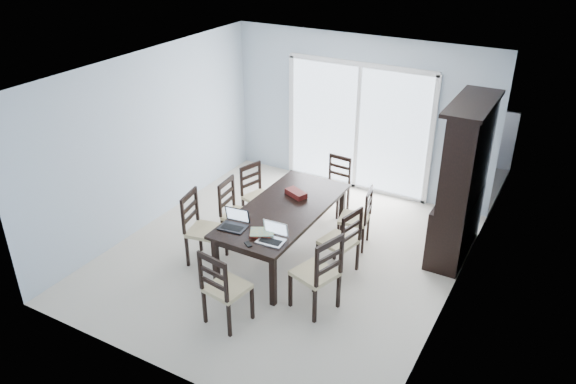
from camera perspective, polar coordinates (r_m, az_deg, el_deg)
name	(u,v)px	position (r m, az deg, el deg)	size (l,w,h in m)	color
floor	(284,255)	(7.89, -0.42, -6.44)	(5.00, 5.00, 0.00)	beige
ceiling	(283,72)	(6.80, -0.50, 12.13)	(5.00, 5.00, 0.00)	white
back_wall	(359,115)	(9.35, 7.21, 7.79)	(4.50, 0.02, 2.60)	#ACBDCD
wall_left	(150,139)	(8.50, -13.81, 5.22)	(0.02, 5.00, 2.60)	#ACBDCD
wall_right	(458,212)	(6.56, 16.92, -1.99)	(0.02, 5.00, 2.60)	#ACBDCD
balcony	(375,167)	(10.72, 8.87, 2.48)	(4.50, 2.00, 0.10)	gray
railing	(396,121)	(11.37, 10.92, 7.05)	(4.50, 0.06, 1.10)	#99999E
dining_table	(284,213)	(7.54, -0.44, -2.17)	(1.00, 2.20, 0.75)	black
china_hutch	(462,183)	(7.80, 17.31, 0.85)	(0.50, 1.38, 2.20)	black
sliding_door	(358,127)	(9.40, 7.08, 6.53)	(2.52, 0.05, 2.18)	silver
chair_left_near	(198,220)	(7.58, -9.10, -2.87)	(0.53, 0.51, 1.16)	black
chair_left_mid	(234,205)	(7.95, -5.53, -1.37)	(0.46, 0.45, 1.11)	black
chair_left_far	(255,188)	(8.46, -3.33, 0.41)	(0.51, 0.50, 1.06)	black
chair_right_near	(322,266)	(6.55, 3.43, -7.56)	(0.58, 0.57, 1.20)	black
chair_right_mid	(345,235)	(7.25, 5.77, -4.39)	(0.51, 0.50, 1.11)	black
chair_right_far	(361,212)	(7.88, 7.41, -2.00)	(0.47, 0.46, 1.05)	black
chair_end_near	(221,282)	(6.39, -6.85, -9.05)	(0.49, 0.50, 1.15)	black
chair_end_far	(337,178)	(8.82, 4.96, 1.40)	(0.42, 0.43, 1.03)	black
laptop_dark	(233,224)	(7.05, -5.64, -3.28)	(0.36, 0.27, 0.23)	black
laptop_silver	(271,238)	(6.75, -1.75, -4.70)	(0.34, 0.25, 0.22)	silver
book_stack	(262,233)	(6.91, -2.70, -4.17)	(0.36, 0.33, 0.05)	#992D13
cell_phone	(248,244)	(6.73, -4.08, -5.31)	(0.12, 0.06, 0.01)	black
game_box	(296,193)	(7.80, 0.82, -0.14)	(0.32, 0.16, 0.08)	#511310
hot_tub	(368,135)	(10.69, 8.18, 5.71)	(2.00, 1.79, 1.02)	brown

